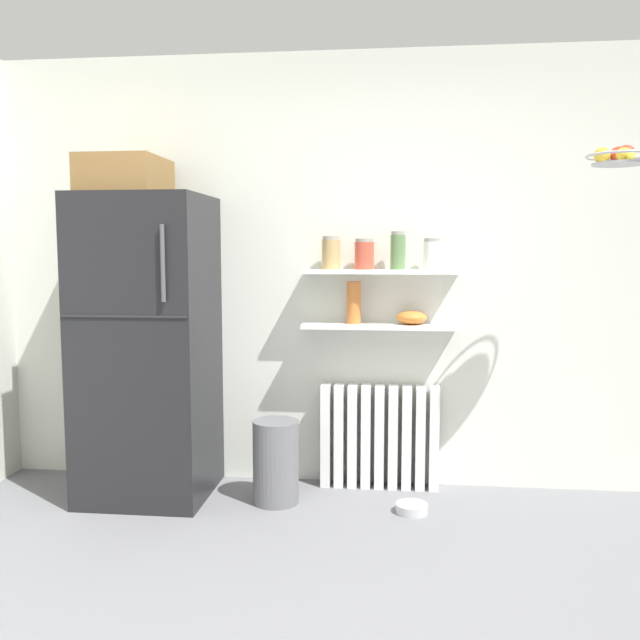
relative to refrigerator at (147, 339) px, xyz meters
The scene contains 15 objects.
ground_plane 1.90m from the refrigerator, 44.25° to the right, with size 7.04×7.04×0.00m, color slate.
back_wall 1.31m from the refrigerator, 17.90° to the left, with size 7.04×0.10×2.60m, color silver.
refrigerator is the anchor object (origin of this frame).
radiator 1.49m from the refrigerator, 10.80° to the left, with size 0.71×0.12×0.62m.
wall_shelf_lower 1.36m from the refrigerator, ahead, with size 0.92×0.22×0.03m, color white.
wall_shelf_upper 1.42m from the refrigerator, ahead, with size 0.92×0.22×0.03m, color white.
storage_jar_0 1.18m from the refrigerator, 12.15° to the left, with size 0.11×0.11×0.19m.
storage_jar_1 1.36m from the refrigerator, 10.29° to the left, with size 0.12×0.12×0.18m.
storage_jar_2 1.54m from the refrigerator, ahead, with size 0.09×0.09×0.22m.
storage_jar_3 1.72m from the refrigerator, ahead, with size 0.10×0.10×0.18m.
vase 1.22m from the refrigerator, 10.81° to the left, with size 0.08×0.08×0.25m, color #CC7033.
shelf_bowl 1.55m from the refrigerator, ahead, with size 0.18×0.18×0.08m, color orange.
trash_bin 1.03m from the refrigerator, ahead, with size 0.26×0.26×0.47m, color slate.
pet_food_bowl 1.78m from the refrigerator, ahead, with size 0.18×0.18×0.05m, color #B7B7BC.
hanging_fruit_basket 2.71m from the refrigerator, ahead, with size 0.32×0.32×0.10m.
Camera 1 is at (0.22, -2.06, 1.44)m, focal length 37.75 mm.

